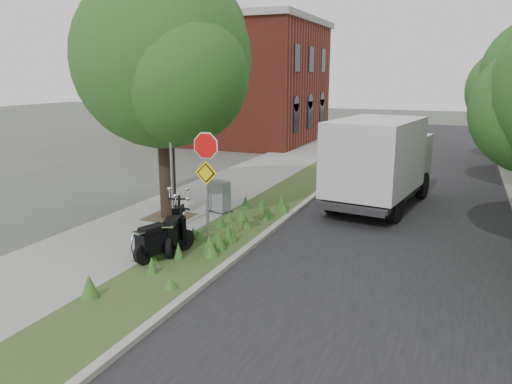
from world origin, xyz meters
TOP-DOWN VIEW (x-y plane):
  - ground at (0.00, 0.00)m, footprint 120.00×120.00m
  - sidewalk_near at (-4.25, 10.00)m, footprint 3.50×60.00m
  - verge at (-1.50, 10.00)m, footprint 2.00×60.00m
  - kerb_near at (-0.50, 10.00)m, footprint 0.20×60.00m
  - road at (3.00, 10.00)m, footprint 7.00×60.00m
  - kerb_far at (6.50, 10.00)m, footprint 0.20×60.00m
  - street_tree_main at (-4.08, 2.86)m, footprint 6.21×5.54m
  - bare_post at (-3.20, 1.80)m, footprint 0.08×0.08m
  - bike_hoop at (-2.70, -0.60)m, footprint 0.06×0.78m
  - sign_assembly at (-1.40, 0.58)m, footprint 0.94×0.08m
  - brick_building at (-9.50, 22.00)m, footprint 9.40×10.40m
  - scooter_near at (-2.13, 0.09)m, footprint 0.86×1.87m
  - scooter_far at (-2.18, -0.56)m, footprint 0.75×1.85m
  - box_truck at (1.98, 7.10)m, footprint 3.14×6.24m
  - utility_cabinet at (-2.80, 4.04)m, footprint 0.89×0.72m

SIDE VIEW (x-z plane):
  - ground at x=0.00m, z-range 0.00..0.00m
  - road at x=3.00m, z-range 0.00..0.01m
  - sidewalk_near at x=-4.25m, z-range 0.00..0.12m
  - verge at x=-1.50m, z-range 0.00..0.12m
  - kerb_near at x=-0.50m, z-range 0.00..0.13m
  - kerb_far at x=6.50m, z-range 0.00..0.13m
  - bike_hoop at x=-2.70m, z-range 0.11..0.88m
  - scooter_far at x=-2.18m, z-range 0.11..1.01m
  - scooter_near at x=-2.13m, z-range 0.11..1.04m
  - utility_cabinet at x=-2.80m, z-range 0.10..1.13m
  - box_truck at x=1.98m, z-range 0.41..3.11m
  - bare_post at x=-3.20m, z-range 0.12..4.12m
  - sign_assembly at x=-1.40m, z-range 0.72..3.94m
  - brick_building at x=-9.50m, z-range 0.06..8.36m
  - street_tree_main at x=-4.08m, z-range 0.97..8.63m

